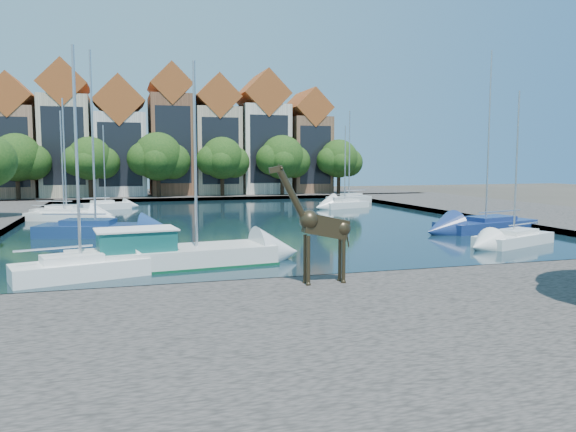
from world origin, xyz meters
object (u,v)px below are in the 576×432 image
(giraffe_statue, at_px, (320,226))
(sailboat_right_a, at_px, (514,237))
(motorsailer, at_px, (166,252))
(sailboat_left_a, at_px, (81,265))

(giraffe_statue, xyz_separation_m, sailboat_right_a, (15.20, 8.37, -2.10))
(motorsailer, height_order, sailboat_right_a, motorsailer)
(sailboat_left_a, bearing_deg, sailboat_right_a, 6.82)
(motorsailer, xyz_separation_m, sailboat_left_a, (-3.68, -1.43, -0.15))
(giraffe_statue, height_order, motorsailer, motorsailer)
(motorsailer, relative_size, sailboat_left_a, 1.01)
(sailboat_right_a, bearing_deg, motorsailer, -175.95)
(motorsailer, distance_m, sailboat_right_a, 20.37)
(sailboat_left_a, bearing_deg, motorsailer, 21.26)
(sailboat_left_a, height_order, sailboat_right_a, sailboat_left_a)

